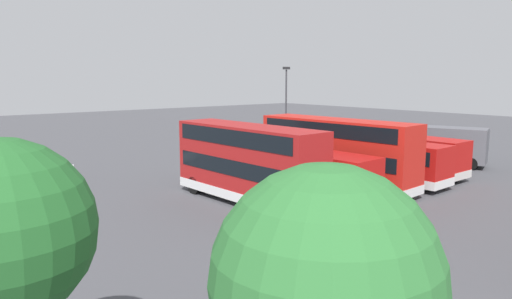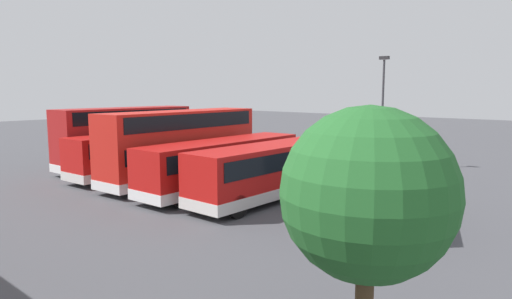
{
  "view_description": "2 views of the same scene",
  "coord_description": "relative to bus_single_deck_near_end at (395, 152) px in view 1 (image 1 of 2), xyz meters",
  "views": [
    {
      "loc": [
        23.52,
        31.17,
        7.24
      ],
      "look_at": [
        1.57,
        4.26,
        1.93
      ],
      "focal_mm": 32.93,
      "sensor_mm": 36.0,
      "label": 1
    },
    {
      "loc": [
        -21.98,
        28.72,
        5.79
      ],
      "look_at": [
        -1.09,
        4.65,
        1.58
      ],
      "focal_mm": 31.21,
      "sensor_mm": 36.0,
      "label": 2
    }
  ],
  "objects": [
    {
      "name": "bus_single_deck_second",
      "position": [
        3.45,
        0.23,
        0.0
      ],
      "size": [
        2.99,
        11.46,
        2.95
      ],
      "color": "#B71411",
      "rests_on": "ground"
    },
    {
      "name": "bus_double_decker_fifth",
      "position": [
        14.23,
        -0.27,
        0.83
      ],
      "size": [
        3.01,
        10.67,
        4.55
      ],
      "color": "#A51919",
      "rests_on": "ground"
    },
    {
      "name": "ground_plane",
      "position": [
        7.22,
        -10.42,
        -1.62
      ],
      "size": [
        140.0,
        140.0,
        0.0
      ],
      "primitive_type": "plane",
      "color": "#47474C"
    },
    {
      "name": "lamp_post_tall",
      "position": [
        -0.25,
        -12.65,
        3.21
      ],
      "size": [
        0.7,
        0.3,
        8.29
      ],
      "color": "#38383D",
      "rests_on": "ground"
    },
    {
      "name": "bus_single_deck_near_end",
      "position": [
        0.0,
        0.0,
        0.0
      ],
      "size": [
        2.69,
        10.77,
        2.95
      ],
      "color": "#B71411",
      "rests_on": "ground"
    },
    {
      "name": "tree_leftmost",
      "position": [
        25.7,
        16.21,
        2.58
      ],
      "size": [
        3.56,
        3.56,
        6.01
      ],
      "color": "#4C3823",
      "rests_on": "ground"
    },
    {
      "name": "box_truck_blue",
      "position": [
        -5.79,
        0.37,
        0.09
      ],
      "size": [
        4.91,
        7.9,
        3.2
      ],
      "color": "#595960",
      "rests_on": "ground"
    },
    {
      "name": "bus_single_deck_fourth",
      "position": [
        10.94,
        0.41,
        0.0
      ],
      "size": [
        3.15,
        10.97,
        2.95
      ],
      "color": "#B71411",
      "rests_on": "ground"
    },
    {
      "name": "car_hatchback_silver",
      "position": [
        21.76,
        -14.32,
        -0.92
      ],
      "size": [
        4.51,
        3.18,
        1.43
      ],
      "color": "silver",
      "rests_on": "ground"
    },
    {
      "name": "car_small_green",
      "position": [
        4.86,
        -12.64,
        -0.92
      ],
      "size": [
        4.52,
        4.23,
        1.43
      ],
      "color": "silver",
      "rests_on": "ground"
    },
    {
      "name": "tree_midright",
      "position": [
        29.14,
        11.18,
        2.76
      ],
      "size": [
        3.56,
        3.56,
        6.18
      ],
      "color": "#4C3823",
      "rests_on": "ground"
    },
    {
      "name": "bus_double_decker_third",
      "position": [
        7.15,
        0.25,
        0.83
      ],
      "size": [
        3.32,
        11.54,
        4.55
      ],
      "color": "red",
      "rests_on": "ground"
    }
  ]
}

